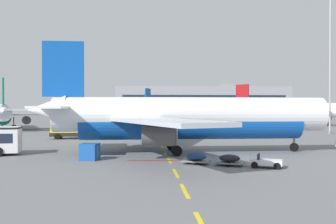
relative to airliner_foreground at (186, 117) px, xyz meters
name	(u,v)px	position (x,y,z in m)	size (l,w,h in m)	color
ground	(310,142)	(19.67, 12.04, -3.95)	(400.00, 400.00, 0.00)	slate
apron_paint_markings	(161,144)	(-2.33, 9.70, -3.95)	(8.00, 95.84, 0.01)	yellow
airliner_foreground	(186,117)	(0.00, 0.00, 0.00)	(34.73, 34.62, 12.20)	white
airliner_mid_left	(3,114)	(-37.67, 49.15, -0.36)	(29.54, 30.77, 11.07)	silver
airliner_far_center	(284,111)	(37.00, 67.40, 0.09)	(30.59, 29.18, 12.48)	white
airliner_far_right	(131,112)	(-8.17, 68.88, -0.30)	(29.66, 31.09, 11.28)	silver
catering_truck	(71,129)	(-16.36, 20.14, -2.30)	(7.08, 2.86, 3.14)	black
baggage_train	(230,160)	(2.67, -9.66, -3.42)	(8.47, 4.77, 1.14)	silver
uld_cargo_container	(90,152)	(-9.93, -5.22, -3.15)	(1.92, 1.89, 1.60)	#194C9E
apron_light_mast_far	(330,45)	(31.06, 28.40, 13.19)	(1.80, 1.80, 27.95)	slate
terminal_satellite	(202,103)	(22.55, 131.81, 3.35)	(78.44, 19.89, 16.16)	gray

